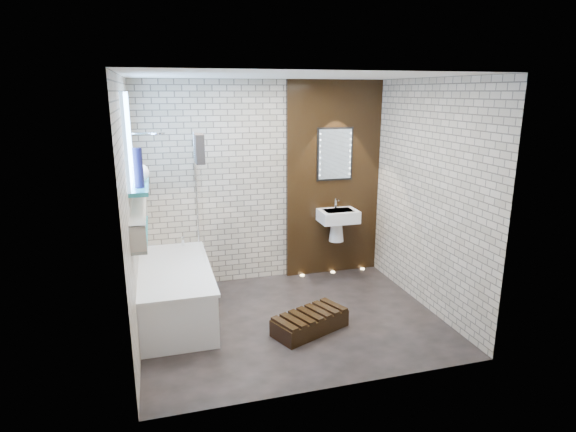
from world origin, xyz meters
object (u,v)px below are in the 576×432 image
object	(u,v)px
bathtub	(175,291)
bath_screen	(199,195)
walnut_step	(310,323)
washbasin	(338,220)
led_mirror	(335,154)

from	to	relation	value
bathtub	bath_screen	world-z (taller)	bath_screen
bath_screen	walnut_step	distance (m)	1.95
bathtub	walnut_step	bearing A→B (deg)	-29.27
bathtub	washbasin	size ratio (longest dim) A/B	3.00
bath_screen	washbasin	bearing A→B (deg)	5.78
washbasin	bathtub	bearing A→B (deg)	-163.99
bath_screen	walnut_step	world-z (taller)	bath_screen
bathtub	bath_screen	size ratio (longest dim) A/B	1.24
bathtub	walnut_step	distance (m)	1.55
bath_screen	led_mirror	xyz separation A→B (m)	(1.82, 0.34, 0.37)
led_mirror	walnut_step	xyz separation A→B (m)	(-0.84, -1.53, -1.56)
walnut_step	bathtub	bearing A→B (deg)	150.73
washbasin	walnut_step	world-z (taller)	washbasin
bathtub	led_mirror	size ratio (longest dim) A/B	2.49
bathtub	led_mirror	bearing A→B (deg)	19.78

